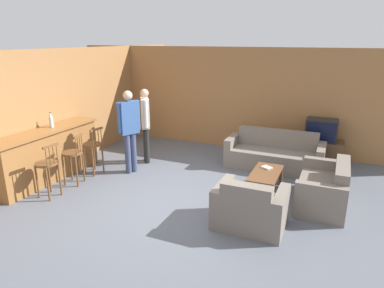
{
  "coord_description": "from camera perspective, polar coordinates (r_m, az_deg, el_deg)",
  "views": [
    {
      "loc": [
        2.44,
        -4.93,
        2.81
      ],
      "look_at": [
        -0.08,
        0.84,
        0.85
      ],
      "focal_mm": 32.0,
      "sensor_mm": 36.0,
      "label": 1
    }
  ],
  "objects": [
    {
      "name": "loveseat_right",
      "position": [
        6.42,
        21.22,
        -7.01
      ],
      "size": [
        0.79,
        1.43,
        0.79
      ],
      "color": "#70665B",
      "rests_on": "ground_plane"
    },
    {
      "name": "book_on_table",
      "position": [
        6.77,
        12.35,
        -3.84
      ],
      "size": [
        0.24,
        0.22,
        0.03
      ],
      "color": "#B7AD99",
      "rests_on": "coffee_table"
    },
    {
      "name": "bar_chair_far",
      "position": [
        7.56,
        -16.18,
        -0.68
      ],
      "size": [
        0.45,
        0.45,
        1.02
      ],
      "color": "brown",
      "rests_on": "ground_plane"
    },
    {
      "name": "couch_far",
      "position": [
        7.86,
        13.59,
        -1.84
      ],
      "size": [
        2.09,
        0.86,
        0.82
      ],
      "color": "#70665B",
      "rests_on": "ground_plane"
    },
    {
      "name": "bottle",
      "position": [
        7.57,
        -22.45,
        3.68
      ],
      "size": [
        0.08,
        0.08,
        0.31
      ],
      "color": "silver",
      "rests_on": "bar_counter"
    },
    {
      "name": "tv_unit",
      "position": [
        8.53,
        20.41,
        -1.17
      ],
      "size": [
        1.03,
        0.56,
        0.54
      ],
      "color": "#513823",
      "rests_on": "ground_plane"
    },
    {
      "name": "person_by_window",
      "position": [
        7.91,
        -7.77,
        3.75
      ],
      "size": [
        0.38,
        0.47,
        1.72
      ],
      "color": "black",
      "rests_on": "ground_plane"
    },
    {
      "name": "wall_left",
      "position": [
        8.55,
        -18.51,
        6.22
      ],
      "size": [
        0.08,
        8.59,
        2.6
      ],
      "color": "#9E6B3D",
      "rests_on": "ground_plane"
    },
    {
      "name": "bar_chair_mid",
      "position": [
        7.14,
        -19.2,
        -2.03
      ],
      "size": [
        0.47,
        0.47,
        1.02
      ],
      "color": "brown",
      "rests_on": "ground_plane"
    },
    {
      "name": "person_by_counter",
      "position": [
        7.31,
        -10.41,
        2.85
      ],
      "size": [
        0.33,
        0.48,
        1.78
      ],
      "color": "#384260",
      "rests_on": "ground_plane"
    },
    {
      "name": "bar_chair_near",
      "position": [
        6.71,
        -22.95,
        -3.69
      ],
      "size": [
        0.41,
        0.41,
        1.02
      ],
      "color": "brown",
      "rests_on": "ground_plane"
    },
    {
      "name": "tv",
      "position": [
        8.39,
        20.78,
        2.21
      ],
      "size": [
        0.69,
        0.44,
        0.51
      ],
      "color": "black",
      "rests_on": "tv_unit"
    },
    {
      "name": "bar_counter",
      "position": [
        7.57,
        -22.8,
        -1.62
      ],
      "size": [
        0.55,
        2.48,
        1.06
      ],
      "color": "brown",
      "rests_on": "ground_plane"
    },
    {
      "name": "armchair_near",
      "position": [
        5.41,
        9.6,
        -10.59
      ],
      "size": [
        1.06,
        0.81,
        0.8
      ],
      "color": "#70665B",
      "rests_on": "ground_plane"
    },
    {
      "name": "wall_back",
      "position": [
        8.99,
        7.6,
        7.46
      ],
      "size": [
        9.4,
        0.08,
        2.6
      ],
      "color": "#9E6B3D",
      "rests_on": "ground_plane"
    },
    {
      "name": "coffee_table",
      "position": [
        6.59,
        12.15,
        -5.14
      ],
      "size": [
        0.5,
        1.04,
        0.4
      ],
      "color": "brown",
      "rests_on": "ground_plane"
    },
    {
      "name": "ground_plane",
      "position": [
        6.17,
        -2.44,
        -9.8
      ],
      "size": [
        24.0,
        24.0,
        0.0
      ],
      "primitive_type": "plane",
      "color": "#565B66"
    }
  ]
}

